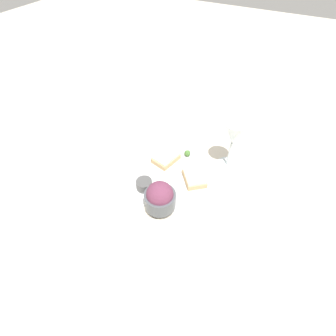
{
  "coord_description": "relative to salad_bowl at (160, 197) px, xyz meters",
  "views": [
    {
      "loc": [
        -0.51,
        -0.27,
        0.63
      ],
      "look_at": [
        0.0,
        0.0,
        0.03
      ],
      "focal_mm": 28.0,
      "sensor_mm": 36.0,
      "label": 1
    }
  ],
  "objects": [
    {
      "name": "cheese_toast_far",
      "position": [
        0.13,
        -0.05,
        -0.02
      ],
      "size": [
        0.1,
        0.1,
        0.03
      ],
      "color": "tan",
      "rests_on": "dinner_plate"
    },
    {
      "name": "fork",
      "position": [
        0.3,
        0.21,
        -0.05
      ],
      "size": [
        0.15,
        0.09,
        0.01
      ],
      "color": "silver",
      "rests_on": "ground_plane"
    },
    {
      "name": "dinner_plate",
      "position": [
        0.12,
        0.04,
        -0.04
      ],
      "size": [
        0.3,
        0.3,
        0.01
      ],
      "color": "white",
      "rests_on": "ground_plane"
    },
    {
      "name": "cheese_toast_near",
      "position": [
        0.17,
        0.07,
        -0.02
      ],
      "size": [
        0.1,
        0.08,
        0.03
      ],
      "color": "tan",
      "rests_on": "dinner_plate"
    },
    {
      "name": "ground_plane",
      "position": [
        0.12,
        0.04,
        -0.05
      ],
      "size": [
        4.0,
        4.0,
        0.0
      ],
      "primitive_type": "plane",
      "color": "beige"
    },
    {
      "name": "garnish",
      "position": [
        0.23,
        0.02,
        -0.03
      ],
      "size": [
        0.02,
        0.02,
        0.02
      ],
      "color": "#477533",
      "rests_on": "dinner_plate"
    },
    {
      "name": "salad_bowl",
      "position": [
        0.0,
        0.0,
        0.0
      ],
      "size": [
        0.09,
        0.09,
        0.09
      ],
      "color": "#4C5156",
      "rests_on": "dinner_plate"
    },
    {
      "name": "sauce_ramekin",
      "position": [
        0.03,
        0.07,
        -0.02
      ],
      "size": [
        0.05,
        0.05,
        0.03
      ],
      "color": "#4C4C4C",
      "rests_on": "dinner_plate"
    },
    {
      "name": "wine_glass",
      "position": [
        0.27,
        -0.11,
        0.08
      ],
      "size": [
        0.07,
        0.07,
        0.17
      ],
      "color": "silver",
      "rests_on": "ground_plane"
    }
  ]
}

